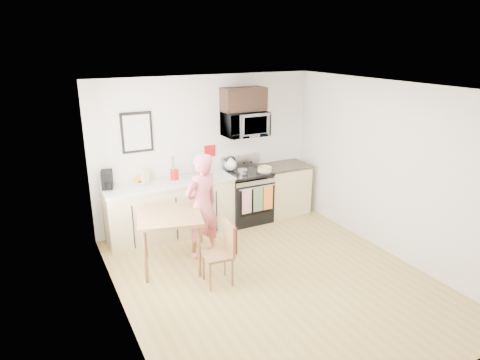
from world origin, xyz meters
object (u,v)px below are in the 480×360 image
range (247,197)px  dining_table (170,221)px  person (202,206)px  cake (265,170)px  chair (226,244)px  microwave (245,124)px

range → dining_table: range is taller
person → dining_table: bearing=-4.9°
person → cake: bearing=-171.3°
range → cake: (0.26, -0.17, 0.54)m
chair → cake: 2.19m
dining_table → cake: (2.03, 0.83, 0.25)m
dining_table → cake: size_ratio=3.07×
microwave → cake: size_ratio=2.51×
range → cake: bearing=-33.7°
range → cake: size_ratio=3.84×
dining_table → cake: cake is taller
microwave → person: 1.85m
microwave → cake: 0.87m
range → person: bearing=-144.2°
range → microwave: (-0.00, 0.10, 1.32)m
cake → person: bearing=-154.2°
person → cake: person is taller
range → person: person is taller
person → chair: (-0.00, -0.84, -0.25)m
person → microwave: bearing=-158.2°
microwave → dining_table: size_ratio=0.82×
range → chair: range is taller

